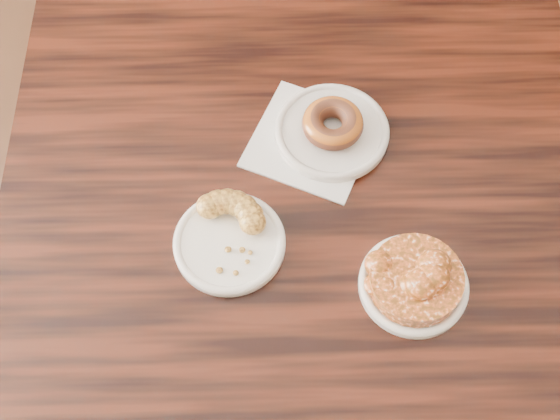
{
  "coord_description": "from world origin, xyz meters",
  "views": [
    {
      "loc": [
        0.12,
        -0.52,
        1.67
      ],
      "look_at": [
        0.11,
        -0.06,
        0.8
      ],
      "focal_mm": 45.0,
      "sensor_mm": 36.0,
      "label": 1
    }
  ],
  "objects_px": {
    "apple_fritter": "(416,278)",
    "cruller_fragment": "(228,236)",
    "cafe_table": "(300,309)",
    "glazed_donut": "(333,123)"
  },
  "relations": [
    {
      "from": "apple_fritter",
      "to": "cruller_fragment",
      "type": "distance_m",
      "value": 0.27
    },
    {
      "from": "glazed_donut",
      "to": "cafe_table",
      "type": "bearing_deg",
      "value": -103.27
    },
    {
      "from": "apple_fritter",
      "to": "cruller_fragment",
      "type": "relative_size",
      "value": 1.34
    },
    {
      "from": "glazed_donut",
      "to": "cruller_fragment",
      "type": "distance_m",
      "value": 0.24
    },
    {
      "from": "cafe_table",
      "to": "glazed_donut",
      "type": "distance_m",
      "value": 0.44
    },
    {
      "from": "glazed_donut",
      "to": "cruller_fragment",
      "type": "height_order",
      "value": "glazed_donut"
    },
    {
      "from": "apple_fritter",
      "to": "cruller_fragment",
      "type": "bearing_deg",
      "value": 168.1
    },
    {
      "from": "cruller_fragment",
      "to": "apple_fritter",
      "type": "bearing_deg",
      "value": -11.9
    },
    {
      "from": "apple_fritter",
      "to": "cruller_fragment",
      "type": "xyz_separation_m",
      "value": [
        -0.26,
        0.05,
        -0.0
      ]
    },
    {
      "from": "cafe_table",
      "to": "glazed_donut",
      "type": "bearing_deg",
      "value": 73.46
    }
  ]
}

